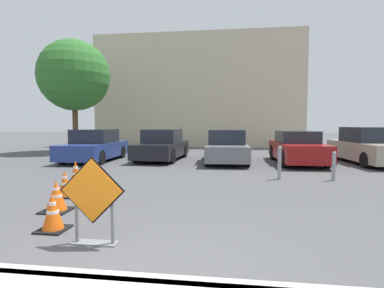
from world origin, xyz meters
name	(u,v)px	position (x,y,z in m)	size (l,w,h in m)	color
ground_plane	(208,163)	(0.00, 10.00, 0.00)	(96.00, 96.00, 0.00)	#4C4C4F
curb_lip	(132,283)	(0.00, 0.00, 0.07)	(26.84, 0.20, 0.14)	#ADAAA3
road_closed_sign	(93,199)	(-0.92, 1.04, 0.66)	(0.94, 0.20, 1.25)	black
traffic_cone_nearest	(53,213)	(-1.83, 1.50, 0.29)	(0.45, 0.45, 0.59)	black
traffic_cone_second	(56,197)	(-2.38, 2.49, 0.29)	(0.53, 0.53, 0.60)	black
traffic_cone_third	(65,184)	(-2.85, 3.59, 0.30)	(0.42, 0.42, 0.63)	black
traffic_cone_fourth	(76,174)	(-3.16, 4.66, 0.35)	(0.47, 0.47, 0.72)	black
parked_car_nearest	(95,146)	(-5.29, 10.26, 0.66)	(1.95, 4.10, 1.45)	navy
parked_car_second	(162,146)	(-2.25, 10.99, 0.67)	(1.99, 4.20, 1.45)	black
parked_car_third	(226,147)	(0.79, 10.44, 0.67)	(1.93, 4.16, 1.45)	slate
parked_car_fourth	(297,148)	(3.83, 10.52, 0.66)	(1.90, 4.38, 1.40)	maroon
parked_car_fifth	(368,147)	(6.86, 10.89, 0.71)	(2.07, 4.71, 1.57)	#A39984
bollard_nearest	(279,162)	(2.47, 6.53, 0.54)	(0.12, 0.12, 1.03)	gray
bollard_second	(334,165)	(4.06, 6.53, 0.47)	(0.12, 0.12, 0.88)	gray
building_facade_backdrop	(200,93)	(-1.56, 21.35, 4.19)	(15.56, 5.00, 8.38)	beige
street_tree_behind_lot	(74,76)	(-8.33, 14.14, 4.59)	(4.20, 4.20, 6.70)	#513823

